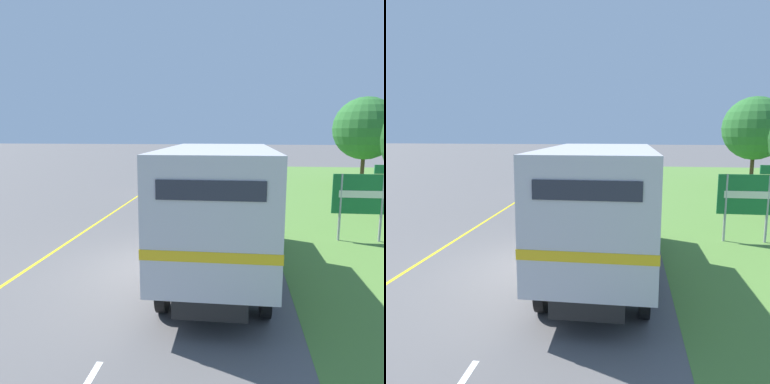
# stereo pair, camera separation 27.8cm
# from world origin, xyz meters

# --- Properties ---
(ground_plane) EXTENTS (200.00, 200.00, 0.00)m
(ground_plane) POSITION_xyz_m (0.00, 0.00, 0.00)
(ground_plane) COLOR #5B5959
(edge_line_yellow) EXTENTS (0.12, 47.85, 0.01)m
(edge_line_yellow) POSITION_xyz_m (-3.70, 8.58, 0.00)
(edge_line_yellow) COLOR yellow
(edge_line_yellow) RESTS_ON ground
(centre_dash_near) EXTENTS (0.12, 2.60, 0.01)m
(centre_dash_near) POSITION_xyz_m (0.00, 0.67, 0.00)
(centre_dash_near) COLOR white
(centre_dash_near) RESTS_ON ground
(centre_dash_mid_a) EXTENTS (0.12, 2.60, 0.01)m
(centre_dash_mid_a) POSITION_xyz_m (0.00, 7.27, 0.00)
(centre_dash_mid_a) COLOR white
(centre_dash_mid_a) RESTS_ON ground
(centre_dash_mid_b) EXTENTS (0.12, 2.60, 0.01)m
(centre_dash_mid_b) POSITION_xyz_m (0.00, 13.87, 0.00)
(centre_dash_mid_b) COLOR white
(centre_dash_mid_b) RESTS_ON ground
(centre_dash_far) EXTENTS (0.12, 2.60, 0.01)m
(centre_dash_far) POSITION_xyz_m (0.00, 20.47, 0.00)
(centre_dash_far) COLOR white
(centre_dash_far) RESTS_ON ground
(centre_dash_farthest) EXTENTS (0.12, 2.60, 0.01)m
(centre_dash_farthest) POSITION_xyz_m (0.00, 27.07, 0.00)
(centre_dash_farthest) COLOR white
(centre_dash_farthest) RESTS_ON ground
(horse_trailer_truck) EXTENTS (2.62, 7.90, 3.58)m
(horse_trailer_truck) POSITION_xyz_m (1.86, -0.29, 1.99)
(horse_trailer_truck) COLOR black
(horse_trailer_truck) RESTS_ON ground
(lead_car_white) EXTENTS (1.80, 4.06, 2.02)m
(lead_car_white) POSITION_xyz_m (-1.67, 13.01, 1.01)
(lead_car_white) COLOR black
(lead_car_white) RESTS_ON ground
(highway_sign) EXTENTS (2.05, 0.09, 2.81)m
(highway_sign) POSITION_xyz_m (6.84, 3.50, 1.70)
(highway_sign) COLOR #9E9EA3
(highway_sign) RESTS_ON ground
(roadside_tree_mid) EXTENTS (4.37, 4.37, 6.34)m
(roadside_tree_mid) POSITION_xyz_m (11.22, 17.38, 4.15)
(roadside_tree_mid) COLOR #4C3823
(roadside_tree_mid) RESTS_ON ground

